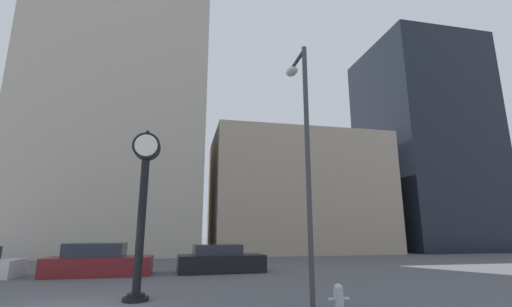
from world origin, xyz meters
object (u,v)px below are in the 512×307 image
Objects in this scene: car_black at (220,260)px; fire_hydrant_near at (339,297)px; street_lamp_right at (303,134)px; street_clock at (143,196)px; car_maroon at (99,262)px.

car_black reaches higher than fire_hydrant_near.
fire_hydrant_near is at bearing 7.34° from street_lamp_right.
car_maroon is (-2.55, 6.62, -2.54)m from street_clock.
street_lamp_right reaches higher than car_black.
car_maroon is at bearing 111.03° from street_clock.
car_black is 6.57× the size of fire_hydrant_near.
car_black is 10.37m from street_lamp_right.
street_clock is 6.65m from fire_hydrant_near.
street_lamp_right reaches higher than street_clock.
street_clock is at bearing 151.10° from street_lamp_right.
car_black is (5.83, 0.22, -0.04)m from car_maroon.
street_clock is at bearing -69.44° from car_maroon.
fire_hydrant_near is at bearing -79.62° from car_black.
fire_hydrant_near is 0.09× the size of street_lamp_right.
street_lamp_right is at bearing -28.90° from street_clock.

